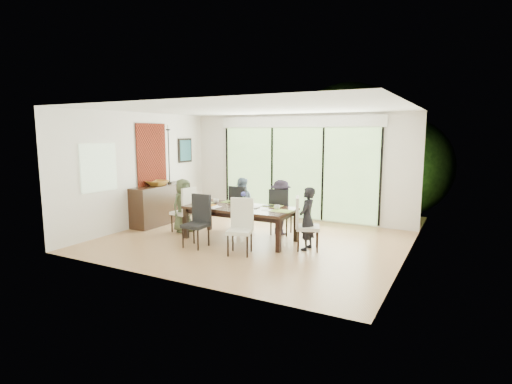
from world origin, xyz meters
The scene contains 62 objects.
floor centered at (0.00, 0.00, -0.01)m, with size 6.00×5.00×0.01m, color #8F5E39.
ceiling centered at (0.00, 0.00, 2.71)m, with size 6.00×5.00×0.01m, color white.
wall_back centered at (0.00, 2.51, 1.35)m, with size 6.00×0.02×2.70m, color silver.
wall_front centered at (0.00, -2.51, 1.35)m, with size 6.00×0.02×2.70m, color silver.
wall_left centered at (-3.01, 0.00, 1.35)m, with size 0.02×5.00×2.70m, color beige.
wall_right centered at (3.01, 0.00, 1.35)m, with size 0.02×5.00×2.70m, color silver.
glass_doors centered at (0.00, 2.47, 1.20)m, with size 4.20×0.02×2.30m, color #598C3F.
blinds_header centered at (0.00, 2.46, 2.50)m, with size 4.40×0.06×0.28m, color white.
mullion_a centered at (-2.10, 2.46, 1.20)m, with size 0.05×0.04×2.30m, color black.
mullion_b centered at (-0.70, 2.46, 1.20)m, with size 0.05×0.04×2.30m, color black.
mullion_c centered at (0.70, 2.46, 1.20)m, with size 0.05×0.04×2.30m, color black.
mullion_d centered at (2.10, 2.46, 1.20)m, with size 0.05×0.04×2.30m, color black.
side_window centered at (-2.97, -1.20, 1.50)m, with size 0.02×0.90×1.00m, color #8CAD7F.
deck centered at (0.00, 3.40, -0.05)m, with size 6.00×1.80×0.10m, color brown.
rail_top centered at (0.00, 4.20, 0.55)m, with size 6.00×0.08×0.06m, color brown.
foliage_left centered at (-1.80, 5.20, 1.44)m, with size 3.20×3.20×3.20m, color #14380F.
foliage_mid centered at (0.40, 5.80, 1.80)m, with size 4.00×4.00×4.00m, color #14380F.
foliage_right centered at (2.20, 5.00, 1.26)m, with size 2.80×2.80×2.80m, color #14380F.
foliage_far centered at (-0.60, 6.50, 1.62)m, with size 3.60×3.60×3.60m, color #14380F.
table_top centered at (-0.25, 0.01, 0.68)m, with size 2.25×1.03×0.06m, color black.
table_apron centered at (-0.25, 0.01, 0.59)m, with size 2.06×0.84×0.09m, color black.
table_leg_fl centered at (-1.33, -0.42, 0.32)m, with size 0.08×0.08×0.65m, color black.
table_leg_fr centered at (0.83, -0.42, 0.32)m, with size 0.08×0.08×0.65m, color black.
table_leg_bl centered at (-1.33, 0.44, 0.32)m, with size 0.08×0.08×0.65m, color black.
table_leg_br centered at (0.83, 0.44, 0.32)m, with size 0.08×0.08×0.65m, color black.
chair_left_end centered at (-1.75, 0.01, 0.52)m, with size 0.43×0.43×1.03m, color white, non-canonical shape.
chair_right_end centered at (1.25, 0.01, 0.52)m, with size 0.43×0.43×1.03m, color silver, non-canonical shape.
chair_far_left centered at (-0.70, 0.86, 0.52)m, with size 0.43×0.43×1.03m, color black, non-canonical shape.
chair_far_right centered at (0.30, 0.86, 0.52)m, with size 0.43×0.43×1.03m, color black, non-canonical shape.
chair_near_left centered at (-0.75, -0.86, 0.52)m, with size 0.43×0.43×1.03m, color black, non-canonical shape.
chair_near_right centered at (0.25, -0.86, 0.52)m, with size 0.43×0.43×1.03m, color white, non-canonical shape.
person_left_end centered at (-1.73, 0.01, 0.61)m, with size 0.56×0.35×1.21m, color #475136.
person_right_end centered at (1.23, 0.01, 0.61)m, with size 0.56×0.35×1.21m, color black.
person_far_left centered at (-0.70, 0.84, 0.61)m, with size 0.56×0.35×1.21m, color #7289A5.
person_far_right centered at (0.30, 0.84, 0.61)m, with size 0.56×0.35×1.21m, color black.
placemat_left centered at (-1.20, 0.01, 0.71)m, with size 0.41×0.30×0.01m, color #95AE3E.
placemat_right centered at (0.70, 0.01, 0.71)m, with size 0.41×0.30×0.01m, color #92B841.
placemat_far_l centered at (-0.70, 0.41, 0.71)m, with size 0.41×0.30×0.01m, color olive.
placemat_far_r centered at (0.30, 0.41, 0.71)m, with size 0.41×0.30×0.01m, color #96B942.
placemat_paper centered at (-0.80, -0.29, 0.71)m, with size 0.41×0.30×0.01m, color white.
tablet_far_l centered at (-0.60, 0.36, 0.71)m, with size 0.24×0.17×0.01m, color black.
tablet_far_r centered at (0.25, 0.36, 0.71)m, with size 0.23×0.16×0.01m, color black.
papers centered at (0.45, -0.04, 0.71)m, with size 0.28×0.21×0.00m, color white.
platter_base centered at (-0.80, -0.29, 0.72)m, with size 0.24×0.24×0.02m, color white.
platter_snacks centered at (-0.80, -0.29, 0.74)m, with size 0.19×0.19×0.01m, color orange.
vase centered at (-0.20, 0.06, 0.76)m, with size 0.08×0.08×0.11m, color silver.
hyacinth_stems centered at (-0.20, 0.06, 0.87)m, with size 0.04×0.04×0.15m, color #337226.
hyacinth_blooms centered at (-0.20, 0.06, 0.97)m, with size 0.10×0.10×0.10m, color #4346A9.
laptop centered at (-1.10, -0.09, 0.72)m, with size 0.31×0.20×0.02m, color silver.
cup_a centered at (-0.95, 0.16, 0.75)m, with size 0.12×0.12×0.09m, color white.
cup_b centered at (-0.10, -0.09, 0.75)m, with size 0.09×0.09×0.09m, color white.
cup_c centered at (0.55, 0.11, 0.75)m, with size 0.12×0.12×0.09m, color white.
book centered at (0.00, 0.06, 0.71)m, with size 0.15×0.21×0.02m, color white.
sideboard centered at (-2.76, 0.43, 0.48)m, with size 0.48×1.70×0.95m, color black.
bowl centered at (-2.76, 0.33, 1.01)m, with size 0.50×0.50×0.12m, color #936220.
candlestick_base centered at (-2.76, 0.78, 0.97)m, with size 0.11×0.11×0.04m, color black.
candlestick_shaft centered at (-2.76, 0.78, 1.64)m, with size 0.03×0.03×1.32m, color black.
candlestick_pan centered at (-2.76, 0.78, 2.30)m, with size 0.11×0.11×0.03m, color black.
candle centered at (-2.76, 0.78, 2.36)m, with size 0.04×0.04×0.11m, color silver.
tapestry centered at (-2.97, 0.40, 1.70)m, with size 0.02×1.00×1.50m, color maroon.
art_frame centered at (-2.97, 1.70, 1.75)m, with size 0.03×0.55×0.65m, color black.
art_canvas centered at (-2.95, 1.70, 1.75)m, with size 0.01×0.45×0.55m, color #1A4854.
Camera 1 is at (3.88, -7.01, 2.22)m, focal length 28.00 mm.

